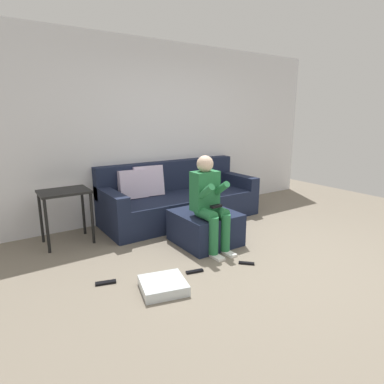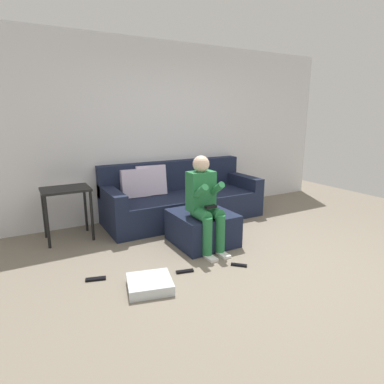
{
  "view_description": "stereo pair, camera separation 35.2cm",
  "coord_description": "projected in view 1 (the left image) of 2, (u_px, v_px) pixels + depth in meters",
  "views": [
    {
      "loc": [
        -2.61,
        -2.22,
        1.62
      ],
      "look_at": [
        -0.16,
        1.42,
        0.56
      ],
      "focal_mm": 30.13,
      "sensor_mm": 36.0,
      "label": 1
    },
    {
      "loc": [
        -2.31,
        -2.4,
        1.62
      ],
      "look_at": [
        -0.16,
        1.42,
        0.56
      ],
      "focal_mm": 30.13,
      "sensor_mm": 36.0,
      "label": 2
    }
  ],
  "objects": [
    {
      "name": "remote_near_ottoman",
      "position": [
        246.0,
        263.0,
        3.57
      ],
      "size": [
        0.15,
        0.15,
        0.02
      ],
      "primitive_type": "cube",
      "rotation": [
        0.0,
        0.0,
        -0.79
      ],
      "color": "black",
      "rests_on": "ground_plane"
    },
    {
      "name": "remote_by_storage_bin",
      "position": [
        195.0,
        271.0,
        3.38
      ],
      "size": [
        0.19,
        0.09,
        0.02
      ],
      "primitive_type": "cube",
      "rotation": [
        0.0,
        0.0,
        -0.23
      ],
      "color": "black",
      "rests_on": "ground_plane"
    },
    {
      "name": "ottoman",
      "position": [
        205.0,
        227.0,
        4.13
      ],
      "size": [
        0.71,
        0.76,
        0.41
      ],
      "primitive_type": "cube",
      "color": "#192138",
      "rests_on": "ground_plane"
    },
    {
      "name": "couch_sectional",
      "position": [
        178.0,
        199.0,
        5.06
      ],
      "size": [
        2.43,
        0.94,
        0.88
      ],
      "color": "#192138",
      "rests_on": "ground_plane"
    },
    {
      "name": "remote_under_side_table",
      "position": [
        106.0,
        283.0,
        3.16
      ],
      "size": [
        0.21,
        0.11,
        0.02
      ],
      "primitive_type": "cube",
      "rotation": [
        0.0,
        0.0,
        -0.28
      ],
      "color": "black",
      "rests_on": "ground_plane"
    },
    {
      "name": "storage_bin",
      "position": [
        163.0,
        285.0,
        3.03
      ],
      "size": [
        0.5,
        0.48,
        0.1
      ],
      "primitive_type": "cube",
      "rotation": [
        0.0,
        0.0,
        -0.24
      ],
      "color": "silver",
      "rests_on": "ground_plane"
    },
    {
      "name": "side_table",
      "position": [
        65.0,
        200.0,
        4.04
      ],
      "size": [
        0.59,
        0.46,
        0.69
      ],
      "color": "black",
      "rests_on": "ground_plane"
    },
    {
      "name": "person_seated",
      "position": [
        209.0,
        200.0,
        3.84
      ],
      "size": [
        0.32,
        0.57,
        1.15
      ],
      "color": "#26723F",
      "rests_on": "ground_plane"
    },
    {
      "name": "ground_plane",
      "position": [
        275.0,
        264.0,
        3.58
      ],
      "size": [
        8.04,
        8.04,
        0.0
      ],
      "primitive_type": "plane",
      "color": "slate"
    },
    {
      "name": "wall_back",
      "position": [
        166.0,
        131.0,
        5.21
      ],
      "size": [
        6.19,
        0.1,
        2.71
      ],
      "primitive_type": "cube",
      "color": "silver",
      "rests_on": "ground_plane"
    }
  ]
}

